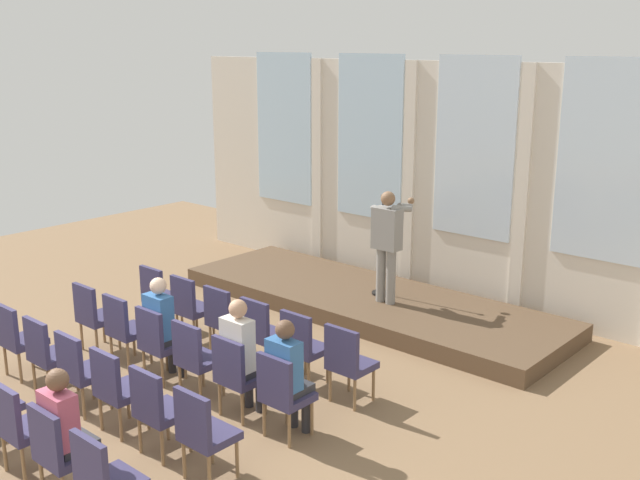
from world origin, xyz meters
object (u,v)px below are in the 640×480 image
at_px(chair_r2_c1, 47,351).
at_px(chair_r3_c4, 59,448).
at_px(chair_r1_c0, 93,313).
at_px(audience_r1_c5, 288,372).
at_px(chair_r0_c3, 261,329).
at_px(chair_r2_c2, 80,367).
at_px(chair_r0_c5, 348,359).
at_px(chair_r0_c0, 159,294).
at_px(chair_r0_c4, 302,344).
at_px(chair_r3_c5, 103,477).
at_px(chair_r2_c3, 116,386).
at_px(speaker, 387,239).
at_px(chair_r1_c2, 158,340).
at_px(chair_r1_c5, 282,391).
at_px(mic_stand, 381,273).
at_px(audience_r1_c4, 241,352).
at_px(chair_r0_c1, 190,305).
at_px(chair_r1_c3, 195,355).
at_px(audience_r1_c2, 163,323).
at_px(chair_r2_c4, 157,406).
at_px(chair_r2_c0, 17,336).
at_px(chair_r0_c2, 224,316).
at_px(chair_r1_c4, 236,372).
at_px(audience_r3_c4, 66,427).
at_px(chair_r3_c3, 20,423).
at_px(chair_r1_c1, 124,326).
at_px(chair_r2_c5, 203,429).

height_order(chair_r2_c1, chair_r3_c4, same).
relative_size(chair_r1_c0, audience_r1_c5, 0.73).
xyz_separation_m(chair_r0_c3, chair_r2_c2, (-0.69, -2.11, 0.00)).
bearing_deg(chair_r0_c5, chair_r0_c3, 180.00).
distance_m(chair_r2_c1, chair_r2_c2, 0.69).
relative_size(chair_r0_c0, chair_r0_c4, 1.00).
xyz_separation_m(chair_r0_c0, chair_r3_c5, (3.46, -3.16, 0.00)).
bearing_deg(audience_r1_c5, chair_r3_c4, -107.54).
distance_m(chair_r2_c3, chair_r3_c5, 1.74).
xyz_separation_m(speaker, chair_r2_c2, (-0.77, -4.59, -0.69)).
bearing_deg(speaker, chair_r1_c2, -102.25).
xyz_separation_m(chair_r1_c5, chair_r3_c4, (-0.69, -2.11, 0.00)).
bearing_deg(mic_stand, audience_r1_c4, -76.55).
xyz_separation_m(chair_r0_c1, chair_r1_c5, (2.77, -1.05, 0.00)).
relative_size(mic_stand, chair_r2_c3, 1.65).
relative_size(chair_r0_c3, chair_r1_c5, 1.00).
bearing_deg(chair_r2_c1, chair_r3_c5, -20.84).
xyz_separation_m(chair_r0_c0, chair_r1_c3, (2.07, -1.05, 0.00)).
xyz_separation_m(chair_r0_c5, chair_r2_c1, (-2.77, -2.11, 0.00)).
height_order(chair_r1_c3, audience_r1_c4, audience_r1_c4).
bearing_deg(chair_r0_c1, chair_r0_c4, 0.00).
bearing_deg(chair_r1_c5, chair_r0_c5, 90.00).
height_order(audience_r1_c2, chair_r2_c2, audience_r1_c2).
bearing_deg(chair_r0_c4, audience_r1_c5, -54.51).
distance_m(chair_r1_c5, chair_r2_c4, 1.26).
height_order(chair_r1_c3, chair_r2_c4, same).
bearing_deg(chair_r0_c1, chair_r2_c0, -108.18).
relative_size(chair_r1_c3, chair_r2_c1, 1.00).
height_order(chair_r0_c0, chair_r0_c4, same).
height_order(chair_r0_c0, chair_r0_c3, same).
height_order(chair_r0_c1, chair_r0_c2, same).
bearing_deg(chair_r1_c5, chair_r1_c2, 180.00).
height_order(chair_r1_c4, audience_r1_c5, audience_r1_c5).
xyz_separation_m(audience_r3_c4, chair_r3_c5, (0.69, -0.08, -0.17)).
height_order(chair_r0_c1, audience_r3_c4, audience_r3_c4).
relative_size(chair_r3_c4, chair_r3_c5, 1.00).
distance_m(mic_stand, chair_r0_c0, 3.32).
bearing_deg(chair_r3_c3, chair_r3_c4, 0.00).
xyz_separation_m(chair_r0_c0, audience_r1_c5, (3.46, -0.97, 0.18)).
bearing_deg(audience_r1_c2, audience_r1_c5, 0.02).
bearing_deg(chair_r1_c1, chair_r2_c3, -37.28).
height_order(audience_r1_c5, chair_r3_c3, audience_r1_c5).
bearing_deg(chair_r2_c3, chair_r1_c0, 153.10).
bearing_deg(chair_r2_c2, chair_r0_c1, 108.18).
distance_m(mic_stand, chair_r0_c5, 3.15).
distance_m(chair_r0_c3, chair_r1_c1, 1.74).
distance_m(chair_r0_c2, chair_r2_c3, 2.22).
distance_m(speaker, chair_r2_c5, 4.82).
xyz_separation_m(chair_r0_c2, chair_r3_c3, (0.69, -3.16, 0.00)).
relative_size(speaker, mic_stand, 1.07).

